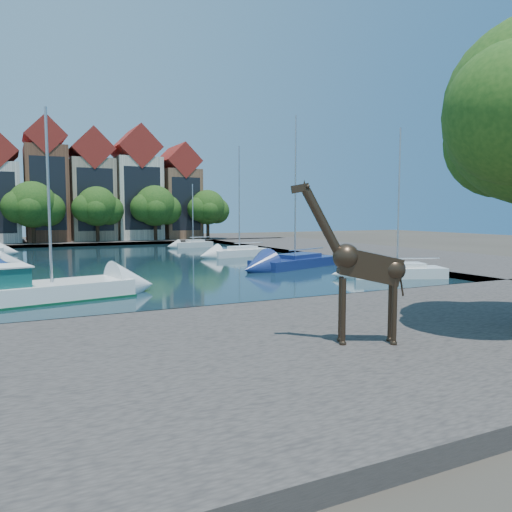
{
  "coord_description": "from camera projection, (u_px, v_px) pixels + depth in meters",
  "views": [
    {
      "loc": [
        -8.57,
        -20.04,
        4.53
      ],
      "look_at": [
        0.29,
        -2.0,
        2.76
      ],
      "focal_mm": 35.0,
      "sensor_mm": 36.0,
      "label": 1
    }
  ],
  "objects": [
    {
      "name": "ground",
      "position": [
        230.0,
        315.0,
        22.08
      ],
      "size": [
        160.0,
        160.0,
        0.0
      ],
      "primitive_type": "plane",
      "color": "#38332B",
      "rests_on": "ground"
    },
    {
      "name": "water_basin",
      "position": [
        122.0,
        264.0,
        43.54
      ],
      "size": [
        38.0,
        50.0,
        0.08
      ],
      "primitive_type": "cube",
      "color": "black",
      "rests_on": "ground"
    },
    {
      "name": "near_quay",
      "position": [
        317.0,
        347.0,
        15.8
      ],
      "size": [
        50.0,
        14.0,
        0.5
      ],
      "primitive_type": "cube",
      "color": "#4B4641",
      "rests_on": "ground"
    },
    {
      "name": "far_quay",
      "position": [
        78.0,
        242.0,
        72.13
      ],
      "size": [
        60.0,
        16.0,
        0.5
      ],
      "primitive_type": "cube",
      "color": "#4B4641",
      "rests_on": "ground"
    },
    {
      "name": "right_quay",
      "position": [
        354.0,
        251.0,
        54.5
      ],
      "size": [
        14.0,
        52.0,
        0.5
      ],
      "primitive_type": "cube",
      "color": "#4B4641",
      "rests_on": "ground"
    },
    {
      "name": "townhouse_center",
      "position": [
        46.0,
        185.0,
        69.65
      ],
      "size": [
        5.44,
        9.18,
        16.93
      ],
      "color": "brown",
      "rests_on": "far_quay"
    },
    {
      "name": "townhouse_east_inner",
      "position": [
        91.0,
        190.0,
        72.34
      ],
      "size": [
        5.94,
        9.18,
        15.79
      ],
      "color": "tan",
      "rests_on": "far_quay"
    },
    {
      "name": "townhouse_east_mid",
      "position": [
        136.0,
        188.0,
        75.17
      ],
      "size": [
        6.43,
        9.18,
        16.65
      ],
      "color": "beige",
      "rests_on": "far_quay"
    },
    {
      "name": "townhouse_east_end",
      "position": [
        177.0,
        196.0,
        78.11
      ],
      "size": [
        5.44,
        9.18,
        14.43
      ],
      "color": "brown",
      "rests_on": "far_quay"
    },
    {
      "name": "far_tree_mid_west",
      "position": [
        33.0,
        206.0,
        64.18
      ],
      "size": [
        7.8,
        6.0,
        8.0
      ],
      "color": "#332114",
      "rests_on": "far_quay"
    },
    {
      "name": "far_tree_mid_east",
      "position": [
        98.0,
        208.0,
        67.7
      ],
      "size": [
        7.02,
        5.4,
        7.52
      ],
      "color": "#332114",
      "rests_on": "far_quay"
    },
    {
      "name": "far_tree_east",
      "position": [
        156.0,
        207.0,
        71.21
      ],
      "size": [
        7.54,
        5.8,
        7.84
      ],
      "color": "#332114",
      "rests_on": "far_quay"
    },
    {
      "name": "far_tree_far_east",
      "position": [
        208.0,
        208.0,
        74.73
      ],
      "size": [
        6.76,
        5.2,
        7.36
      ],
      "color": "#332114",
      "rests_on": "far_quay"
    },
    {
      "name": "giraffe_statue",
      "position": [
        361.0,
        265.0,
        15.19
      ],
      "size": [
        3.23,
        1.8,
        4.9
      ],
      "color": "#332519",
      "rests_on": "near_quay"
    },
    {
      "name": "motorsailer",
      "position": [
        19.0,
        289.0,
        24.2
      ],
      "size": [
        10.39,
        4.88,
        9.59
      ],
      "color": "white",
      "rests_on": "water_basin"
    },
    {
      "name": "sailboat_right_a",
      "position": [
        397.0,
        270.0,
        34.04
      ],
      "size": [
        6.67,
        4.4,
        10.08
      ],
      "color": "white",
      "rests_on": "water_basin"
    },
    {
      "name": "sailboat_right_b",
      "position": [
        295.0,
        260.0,
        40.41
      ],
      "size": [
        8.7,
        5.66,
        12.1
      ],
      "color": "navy",
      "rests_on": "water_basin"
    },
    {
      "name": "sailboat_right_c",
      "position": [
        239.0,
        251.0,
        50.22
      ],
      "size": [
        6.6,
        3.28,
        10.98
      ],
      "color": "white",
      "rests_on": "water_basin"
    },
    {
      "name": "sailboat_right_d",
      "position": [
        193.0,
        243.0,
        62.97
      ],
      "size": [
        4.99,
        2.18,
        7.97
      ],
      "color": "beige",
      "rests_on": "water_basin"
    }
  ]
}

